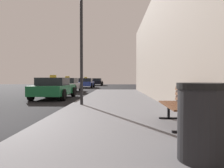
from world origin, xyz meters
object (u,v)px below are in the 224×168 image
at_px(street_lamp, 81,27).
at_px(car_green, 54,88).
at_px(trash_bin, 204,122).
at_px(car_black, 97,82).
at_px(bench, 180,103).
at_px(car_silver, 68,85).
at_px(car_blue, 86,83).

height_order(street_lamp, car_green, street_lamp).
height_order(trash_bin, car_black, car_black).
distance_m(bench, car_black, 32.67).
bearing_deg(street_lamp, car_green, 120.51).
bearing_deg(trash_bin, car_silver, 109.08).
distance_m(street_lamp, car_blue, 19.65).
height_order(car_blue, car_black, car_blue).
bearing_deg(car_blue, bench, -76.37).
distance_m(bench, car_blue, 23.66).
height_order(car_green, car_blue, same).
height_order(street_lamp, car_blue, street_lamp).
distance_m(car_silver, car_blue, 9.00).
xyz_separation_m(car_blue, car_black, (0.62, 9.30, -0.00)).
relative_size(trash_bin, car_green, 0.25).
bearing_deg(street_lamp, bench, -52.17).
height_order(bench, car_green, car_green).
relative_size(trash_bin, street_lamp, 0.21).
relative_size(trash_bin, car_blue, 0.24).
relative_size(car_green, car_silver, 0.94).
xyz_separation_m(bench, car_silver, (-5.88, 14.00, -0.01)).
bearing_deg(street_lamp, car_blue, 97.94).
bearing_deg(car_silver, trash_bin, -70.92).
height_order(trash_bin, street_lamp, street_lamp).
xyz_separation_m(bench, car_blue, (-5.58, 22.99, -0.01)).
distance_m(car_blue, car_black, 9.32).
bearing_deg(trash_bin, car_black, 97.69).
bearing_deg(car_green, street_lamp, -59.49).
xyz_separation_m(street_lamp, car_black, (-2.07, 28.57, -2.69)).
bearing_deg(street_lamp, trash_bin, -66.11).
relative_size(bench, car_blue, 0.40).
distance_m(bench, car_green, 9.34).
bearing_deg(bench, car_black, 100.25).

